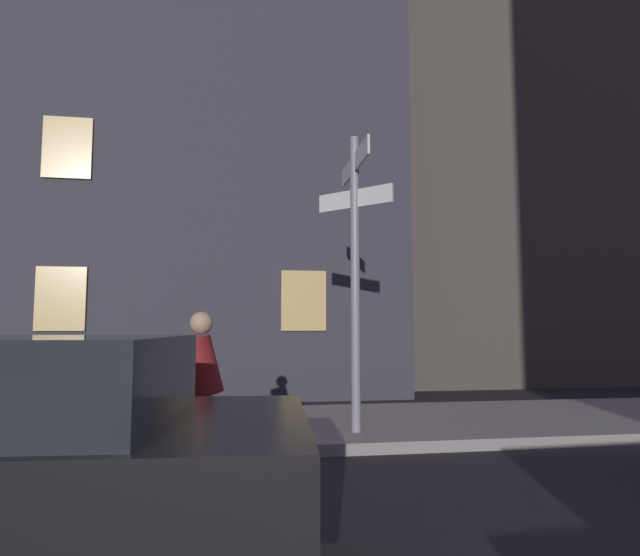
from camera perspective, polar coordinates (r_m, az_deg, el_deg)
sidewalk_kerb at (r=7.93m, az=-0.96°, el=-15.34°), size 40.00×3.14×0.14m
signpost at (r=7.08m, az=3.72°, el=2.53°), size 0.82×1.54×3.85m
cyclist at (r=5.36m, az=-13.11°, el=-12.72°), size 1.82×0.33×1.61m
building_left_block at (r=16.81m, az=-20.43°, el=20.73°), size 13.72×8.22×17.49m
building_right_block at (r=19.31m, az=16.25°, el=19.73°), size 12.58×7.35×19.12m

